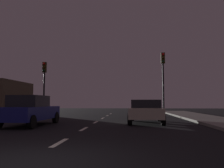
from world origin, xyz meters
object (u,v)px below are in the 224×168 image
traffic_signal_left (44,78)px  car_adjacent_lane (30,110)px  traffic_signal_right (163,72)px  car_stopped_ahead (146,111)px

traffic_signal_left → car_adjacent_lane: bearing=-74.7°
traffic_signal_left → car_adjacent_lane: traffic_signal_left is taller
traffic_signal_right → car_stopped_ahead: size_ratio=1.26×
car_stopped_ahead → car_adjacent_lane: car_adjacent_lane is taller
traffic_signal_right → car_adjacent_lane: (-8.02, -7.77, -2.95)m
car_stopped_ahead → car_adjacent_lane: size_ratio=0.97×
traffic_signal_left → car_stopped_ahead: bearing=-34.6°
traffic_signal_left → car_adjacent_lane: size_ratio=1.06×
car_adjacent_lane → traffic_signal_left: bearing=105.3°
traffic_signal_right → car_stopped_ahead: bearing=-107.6°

